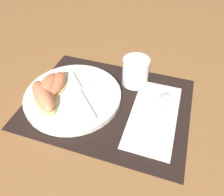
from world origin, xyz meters
The scene contains 11 objects.
ground_plane centered at (0.00, 0.00, 0.00)m, with size 3.00×3.00×0.00m, color olive.
placemat centered at (0.00, 0.00, 0.00)m, with size 0.44×0.34×0.00m.
plate centered at (-0.10, -0.01, 0.01)m, with size 0.27×0.27×0.02m.
juice_glass centered at (0.05, 0.10, 0.04)m, with size 0.08×0.08×0.08m.
napkin centered at (0.13, -0.01, 0.01)m, with size 0.12×0.25×0.00m.
knife centered at (0.11, -0.02, 0.01)m, with size 0.04×0.21×0.01m.
spoon centered at (0.15, 0.03, 0.01)m, with size 0.04×0.17×0.01m.
fork centered at (-0.09, 0.00, 0.02)m, with size 0.15×0.15×0.00m.
citrus_wedge_0 centered at (-0.15, -0.01, 0.04)m, with size 0.05×0.11×0.04m.
citrus_wedge_1 centered at (-0.16, -0.03, 0.04)m, with size 0.07×0.12×0.04m.
citrus_wedge_2 centered at (-0.15, -0.06, 0.04)m, with size 0.12×0.12×0.04m.
Camera 1 is at (0.14, -0.39, 0.43)m, focal length 35.00 mm.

